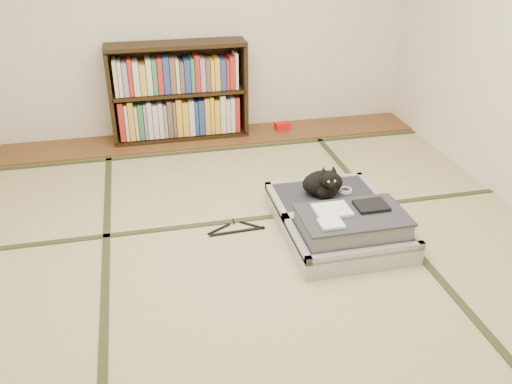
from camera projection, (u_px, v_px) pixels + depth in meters
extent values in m
plane|color=tan|center=(260.00, 250.00, 3.60)|extent=(4.50, 4.50, 0.00)
cube|color=brown|center=(214.00, 137.00, 5.31)|extent=(4.00, 0.50, 0.02)
cube|color=red|center=(283.00, 126.00, 5.46)|extent=(0.16, 0.11, 0.07)
plane|color=silver|center=(205.00, 7.00, 4.97)|extent=(4.00, 0.00, 4.00)
cube|color=#2D381E|center=(106.00, 270.00, 3.40)|extent=(0.05, 4.50, 0.01)
cube|color=#2D381E|center=(399.00, 232.00, 3.79)|extent=(0.05, 4.50, 0.01)
cube|color=#2D381E|center=(248.00, 219.00, 3.94)|extent=(4.00, 0.05, 0.01)
cube|color=#2D381E|center=(219.00, 150.00, 5.06)|extent=(4.00, 0.05, 0.01)
cube|color=black|center=(111.00, 96.00, 4.98)|extent=(0.04, 0.29, 0.82)
cube|color=black|center=(243.00, 87.00, 5.22)|extent=(0.04, 0.29, 0.82)
cube|color=black|center=(182.00, 135.00, 5.31)|extent=(1.28, 0.29, 0.04)
cube|color=black|center=(176.00, 45.00, 4.89)|extent=(1.28, 0.29, 0.04)
cube|color=black|center=(179.00, 92.00, 5.10)|extent=(1.23, 0.29, 0.03)
cube|color=black|center=(177.00, 88.00, 5.22)|extent=(1.28, 0.02, 0.82)
cube|color=gray|center=(181.00, 115.00, 5.19)|extent=(1.15, 0.21, 0.35)
cube|color=gray|center=(178.00, 73.00, 4.99)|extent=(1.15, 0.21, 0.31)
cube|color=#AAA9AE|center=(350.00, 242.00, 3.56)|extent=(0.78, 0.52, 0.14)
cube|color=#2A2930|center=(351.00, 238.00, 3.54)|extent=(0.70, 0.44, 0.10)
cube|color=#AAA9AE|center=(366.00, 253.00, 3.32)|extent=(0.78, 0.04, 0.05)
cube|color=#AAA9AE|center=(338.00, 215.00, 3.73)|extent=(0.78, 0.04, 0.05)
cube|color=#AAA9AE|center=(297.00, 240.00, 3.45)|extent=(0.04, 0.52, 0.05)
cube|color=#AAA9AE|center=(403.00, 226.00, 3.60)|extent=(0.04, 0.52, 0.05)
cube|color=#AAA9AE|center=(324.00, 204.00, 4.01)|extent=(0.78, 0.52, 0.14)
cube|color=#2A2930|center=(324.00, 200.00, 3.99)|extent=(0.70, 0.44, 0.10)
cube|color=#AAA9AE|center=(336.00, 212.00, 3.77)|extent=(0.78, 0.04, 0.05)
cube|color=#AAA9AE|center=(314.00, 181.00, 4.18)|extent=(0.78, 0.04, 0.05)
cube|color=#AAA9AE|center=(276.00, 201.00, 3.90)|extent=(0.04, 0.52, 0.05)
cube|color=#AAA9AE|center=(372.00, 190.00, 4.05)|extent=(0.04, 0.52, 0.05)
cylinder|color=black|center=(337.00, 212.00, 3.75)|extent=(0.70, 0.02, 0.02)
cube|color=gray|center=(352.00, 225.00, 3.50)|extent=(0.67, 0.41, 0.14)
cube|color=#323239|center=(353.00, 215.00, 3.46)|extent=(0.69, 0.43, 0.02)
cube|color=silver|center=(332.00, 210.00, 3.47)|extent=(0.23, 0.19, 0.02)
cube|color=black|center=(371.00, 206.00, 3.53)|extent=(0.21, 0.17, 0.02)
cube|color=silver|center=(331.00, 224.00, 3.33)|extent=(0.15, 0.12, 0.02)
cube|color=white|center=(331.00, 268.00, 3.30)|extent=(0.06, 0.01, 0.04)
cube|color=white|center=(350.00, 267.00, 3.33)|extent=(0.05, 0.01, 0.04)
cube|color=orange|center=(404.00, 257.00, 3.39)|extent=(0.05, 0.01, 0.04)
cube|color=#197F33|center=(394.00, 256.00, 3.37)|extent=(0.04, 0.01, 0.03)
ellipsoid|color=black|center=(323.00, 183.00, 3.93)|extent=(0.30, 0.20, 0.19)
ellipsoid|color=black|center=(327.00, 191.00, 3.86)|extent=(0.15, 0.11, 0.11)
ellipsoid|color=black|center=(329.00, 179.00, 3.78)|extent=(0.13, 0.12, 0.12)
sphere|color=black|center=(331.00, 185.00, 3.75)|extent=(0.06, 0.06, 0.06)
cone|color=black|center=(323.00, 170.00, 3.76)|extent=(0.05, 0.06, 0.06)
cone|color=black|center=(334.00, 169.00, 3.78)|extent=(0.05, 0.06, 0.06)
sphere|color=#A5BF33|center=(329.00, 182.00, 3.73)|extent=(0.02, 0.02, 0.02)
sphere|color=#A5BF33|center=(335.00, 181.00, 3.73)|extent=(0.02, 0.02, 0.02)
cylinder|color=black|center=(331.00, 184.00, 4.06)|extent=(0.18, 0.11, 0.03)
torus|color=white|center=(345.00, 191.00, 4.01)|extent=(0.11, 0.11, 0.01)
torus|color=white|center=(346.00, 189.00, 4.00)|extent=(0.09, 0.09, 0.01)
cube|color=black|center=(237.00, 231.00, 3.79)|extent=(0.40, 0.04, 0.01)
cube|color=black|center=(219.00, 229.00, 3.81)|extent=(0.18, 0.11, 0.01)
cube|color=black|center=(252.00, 225.00, 3.86)|extent=(0.16, 0.14, 0.01)
cylinder|color=black|center=(234.00, 221.00, 3.91)|extent=(0.02, 0.07, 0.01)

